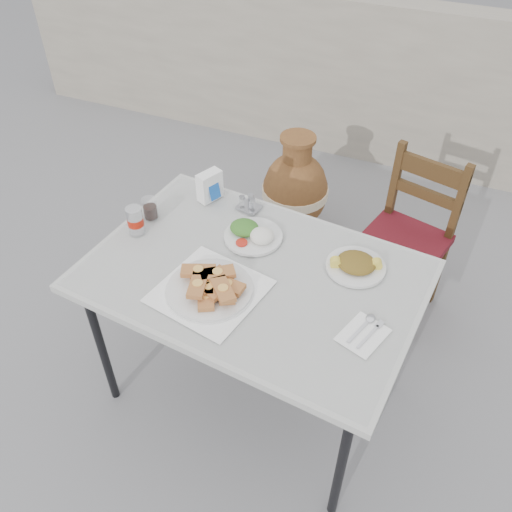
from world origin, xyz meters
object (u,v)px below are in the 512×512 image
at_px(cafe_table, 253,282).
at_px(soda_can, 135,220).
at_px(pide_plate, 209,285).
at_px(salad_rice_plate, 253,233).
at_px(napkin_holder, 210,186).
at_px(terracotta_urn, 295,191).
at_px(salad_chopped_plate, 356,264).
at_px(chair, 407,237).
at_px(cola_glass, 150,209).
at_px(condiment_caddy, 249,204).

height_order(cafe_table, soda_can, soda_can).
relative_size(pide_plate, soda_can, 3.50).
bearing_deg(salad_rice_plate, cafe_table, -66.72).
distance_m(napkin_holder, terracotta_urn, 1.04).
bearing_deg(salad_rice_plate, salad_chopped_plate, -1.61).
bearing_deg(pide_plate, cafe_table, 55.99).
height_order(pide_plate, chair, chair).
height_order(napkin_holder, chair, napkin_holder).
bearing_deg(terracotta_urn, napkin_holder, -99.65).
xyz_separation_m(salad_chopped_plate, cola_glass, (-0.96, -0.03, 0.02)).
bearing_deg(salad_chopped_plate, condiment_caddy, 160.70).
xyz_separation_m(salad_chopped_plate, chair, (0.14, 0.71, -0.36)).
height_order(cafe_table, salad_chopped_plate, salad_chopped_plate).
distance_m(salad_chopped_plate, condiment_caddy, 0.61).
bearing_deg(chair, soda_can, -127.26).
bearing_deg(condiment_caddy, soda_can, -138.13).
xyz_separation_m(soda_can, napkin_holder, (0.19, 0.36, 0.01)).
relative_size(salad_chopped_plate, napkin_holder, 1.74).
bearing_deg(salad_chopped_plate, soda_can, -171.05).
relative_size(cafe_table, salad_rice_plate, 5.58).
relative_size(cola_glass, napkin_holder, 0.69).
bearing_deg(napkin_holder, condiment_caddy, 22.46).
height_order(cafe_table, napkin_holder, napkin_holder).
xyz_separation_m(salad_rice_plate, salad_chopped_plate, (0.47, -0.01, -0.00)).
distance_m(napkin_holder, condiment_caddy, 0.21).
xyz_separation_m(napkin_holder, condiment_caddy, (0.20, -0.00, -0.05)).
bearing_deg(soda_can, cola_glass, 89.80).
bearing_deg(terracotta_urn, salad_chopped_plate, -59.53).
relative_size(cola_glass, condiment_caddy, 0.83).
height_order(soda_can, cola_glass, soda_can).
bearing_deg(salad_chopped_plate, terracotta_urn, 120.47).
height_order(salad_chopped_plate, soda_can, soda_can).
height_order(salad_rice_plate, soda_can, soda_can).
height_order(cafe_table, condiment_caddy, condiment_caddy).
distance_m(cafe_table, salad_chopped_plate, 0.44).
bearing_deg(pide_plate, soda_can, 156.15).
distance_m(cola_glass, condiment_caddy, 0.46).
relative_size(salad_chopped_plate, cola_glass, 2.52).
height_order(cafe_table, chair, chair).
bearing_deg(pide_plate, napkin_holder, 116.20).
distance_m(salad_rice_plate, condiment_caddy, 0.21).
relative_size(salad_rice_plate, soda_can, 2.00).
relative_size(pide_plate, napkin_holder, 3.17).
xyz_separation_m(condiment_caddy, terracotta_urn, (-0.06, 0.87, -0.51)).
bearing_deg(cafe_table, cola_glass, 164.89).
bearing_deg(condiment_caddy, chair, 35.76).
height_order(salad_rice_plate, terracotta_urn, salad_rice_plate).
bearing_deg(cafe_table, soda_can, 176.29).
distance_m(pide_plate, soda_can, 0.51).
relative_size(pide_plate, condiment_caddy, 3.85).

